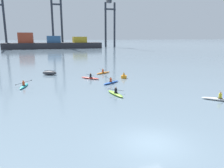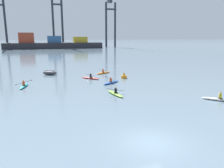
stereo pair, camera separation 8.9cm
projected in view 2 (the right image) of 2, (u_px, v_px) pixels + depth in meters
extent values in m
plane|color=slate|center=(151.00, 143.00, 13.84)|extent=(800.00, 800.00, 0.00)
cube|color=#28282D|center=(55.00, 46.00, 121.50)|extent=(52.05, 11.28, 3.12)
cube|color=#993823|center=(26.00, 38.00, 116.66)|extent=(7.29, 7.90, 5.35)
cube|color=#2D5684|center=(54.00, 39.00, 120.77)|extent=(7.29, 7.90, 3.69)
cube|color=#B29323|center=(80.00, 40.00, 124.75)|extent=(7.29, 7.90, 3.24)
cylinder|color=#232833|center=(5.00, 23.00, 121.76)|extent=(1.20, 1.20, 27.50)
cylinder|color=#232833|center=(53.00, 22.00, 127.70)|extent=(1.20, 1.20, 28.97)
cylinder|color=#232833|center=(62.00, 23.00, 129.13)|extent=(1.20, 1.20, 28.97)
cube|color=#232833|center=(57.00, 4.00, 126.25)|extent=(6.42, 0.90, 0.90)
cylinder|color=#232833|center=(106.00, 25.00, 133.33)|extent=(1.20, 1.20, 26.56)
cylinder|color=#232833|center=(115.00, 25.00, 134.89)|extent=(1.20, 1.20, 26.56)
cube|color=#232833|center=(111.00, 9.00, 132.13)|extent=(6.90, 0.90, 0.90)
cube|color=#47474C|center=(109.00, 1.00, 133.40)|extent=(2.80, 2.80, 2.00)
ellipsoid|color=#38383D|center=(50.00, 73.00, 38.17)|extent=(2.81, 2.18, 0.70)
cube|color=#38383D|center=(50.00, 71.00, 38.09)|extent=(1.76, 0.96, 0.06)
cylinder|color=orange|center=(124.00, 77.00, 35.02)|extent=(0.90, 0.90, 0.45)
cone|color=orange|center=(124.00, 74.00, 34.92)|extent=(0.49, 0.49, 0.55)
ellipsoid|color=teal|center=(24.00, 86.00, 29.07)|extent=(1.17, 3.45, 0.26)
torus|color=black|center=(24.00, 85.00, 28.94)|extent=(0.57, 0.57, 0.05)
cylinder|color=#DB471E|center=(24.00, 83.00, 28.89)|extent=(0.30, 0.30, 0.50)
sphere|color=tan|center=(23.00, 81.00, 28.82)|extent=(0.19, 0.19, 0.19)
cylinder|color=black|center=(24.00, 83.00, 28.92)|extent=(2.01, 0.38, 0.61)
ellipsoid|color=black|center=(16.00, 85.00, 28.87)|extent=(0.21, 0.07, 0.16)
ellipsoid|color=black|center=(31.00, 80.00, 28.97)|extent=(0.21, 0.07, 0.16)
ellipsoid|color=orange|center=(103.00, 73.00, 39.54)|extent=(3.20, 2.31, 0.26)
torus|color=black|center=(103.00, 72.00, 39.43)|extent=(0.68, 0.68, 0.05)
cylinder|color=#DB471E|center=(103.00, 71.00, 39.38)|extent=(0.30, 0.30, 0.50)
sphere|color=tan|center=(103.00, 69.00, 39.31)|extent=(0.19, 0.19, 0.19)
cylinder|color=black|center=(103.00, 70.00, 39.40)|extent=(1.12, 1.77, 0.42)
ellipsoid|color=silver|center=(99.00, 69.00, 40.03)|extent=(0.14, 0.19, 0.14)
ellipsoid|color=silver|center=(107.00, 72.00, 38.77)|extent=(0.14, 0.19, 0.14)
ellipsoid|color=#2856B2|center=(111.00, 83.00, 31.23)|extent=(3.10, 2.49, 0.26)
torus|color=black|center=(111.00, 82.00, 31.13)|extent=(0.68, 0.68, 0.05)
cylinder|color=#DB471E|center=(111.00, 80.00, 31.07)|extent=(0.30, 0.30, 0.50)
sphere|color=tan|center=(111.00, 78.00, 31.00)|extent=(0.19, 0.19, 0.19)
cylinder|color=black|center=(111.00, 79.00, 31.09)|extent=(1.22, 1.65, 0.62)
ellipsoid|color=black|center=(105.00, 76.00, 31.63)|extent=(0.15, 0.19, 0.16)
ellipsoid|color=black|center=(117.00, 82.00, 30.56)|extent=(0.15, 0.19, 0.16)
ellipsoid|color=red|center=(90.00, 78.00, 34.58)|extent=(2.79, 2.87, 0.26)
torus|color=black|center=(91.00, 77.00, 34.50)|extent=(0.69, 0.69, 0.05)
cylinder|color=black|center=(91.00, 76.00, 34.45)|extent=(0.30, 0.30, 0.50)
sphere|color=tan|center=(91.00, 74.00, 34.38)|extent=(0.19, 0.19, 0.19)
cylinder|color=black|center=(90.00, 75.00, 34.45)|extent=(1.48, 1.42, 0.65)
ellipsoid|color=silver|center=(87.00, 74.00, 33.54)|extent=(0.18, 0.17, 0.16)
ellipsoid|color=silver|center=(94.00, 76.00, 35.37)|extent=(0.18, 0.17, 0.16)
ellipsoid|color=silver|center=(219.00, 99.00, 22.90)|extent=(2.91, 2.74, 0.26)
torus|color=black|center=(220.00, 98.00, 22.83)|extent=(0.69, 0.69, 0.05)
cylinder|color=gold|center=(220.00, 96.00, 22.78)|extent=(0.30, 0.30, 0.50)
sphere|color=tan|center=(221.00, 93.00, 22.70)|extent=(0.19, 0.19, 0.19)
cylinder|color=black|center=(220.00, 95.00, 22.78)|extent=(1.40, 1.52, 0.58)
ellipsoid|color=silver|center=(219.00, 100.00, 21.95)|extent=(0.17, 0.18, 0.15)
ellipsoid|color=silver|center=(220.00, 90.00, 23.61)|extent=(0.17, 0.18, 0.15)
ellipsoid|color=#7ABC2D|center=(115.00, 94.00, 25.16)|extent=(1.21, 3.45, 0.26)
torus|color=black|center=(116.00, 93.00, 25.04)|extent=(0.57, 0.57, 0.05)
cylinder|color=black|center=(116.00, 91.00, 24.99)|extent=(0.30, 0.30, 0.50)
sphere|color=tan|center=(116.00, 88.00, 24.91)|extent=(0.19, 0.19, 0.19)
cylinder|color=black|center=(115.00, 90.00, 25.01)|extent=(2.02, 0.41, 0.51)
ellipsoid|color=silver|center=(107.00, 89.00, 24.51)|extent=(0.20, 0.08, 0.15)
ellipsoid|color=silver|center=(123.00, 91.00, 25.51)|extent=(0.20, 0.08, 0.15)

